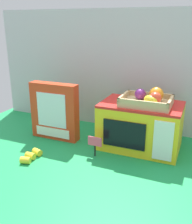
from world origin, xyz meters
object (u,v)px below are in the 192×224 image
price_sign (95,143)px  cookie_set_box (55,111)px  toy_microwave (140,126)px  loose_toy_banana (31,156)px  food_groups_crate (149,100)px

price_sign → cookie_set_box: bearing=158.6°
toy_microwave → price_sign: bearing=-133.7°
loose_toy_banana → food_groups_crate: bearing=32.7°
cookie_set_box → loose_toy_banana: bearing=-85.3°
toy_microwave → cookie_set_box: 0.47m
cookie_set_box → loose_toy_banana: cookie_set_box is taller
loose_toy_banana → cookie_set_box: bearing=94.7°
toy_microwave → price_sign: size_ratio=3.97×
toy_microwave → loose_toy_banana: size_ratio=3.01×
toy_microwave → price_sign: (-0.17, -0.18, -0.05)m
toy_microwave → cookie_set_box: cookie_set_box is taller
food_groups_crate → cookie_set_box: (-0.50, -0.05, -0.11)m
toy_microwave → food_groups_crate: size_ratio=1.67×
cookie_set_box → price_sign: cookie_set_box is taller
toy_microwave → loose_toy_banana: 0.56m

